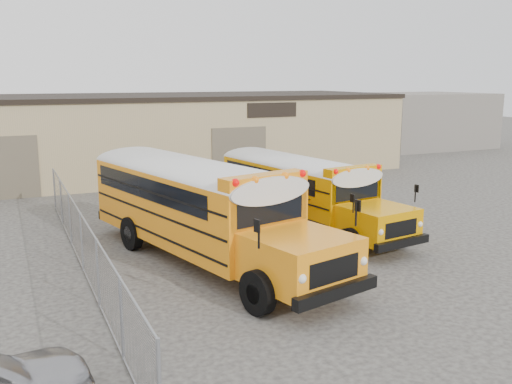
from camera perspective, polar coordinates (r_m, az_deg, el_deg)
name	(u,v)px	position (r m, az deg, el deg)	size (l,w,h in m)	color
ground	(308,274)	(17.03, 5.22, -8.17)	(120.00, 120.00, 0.00)	#322F2E
warehouse	(146,133)	(35.02, -10.95, 5.77)	(30.20, 10.20, 4.67)	tan
chainlink_fence	(82,242)	(17.73, -17.01, -4.78)	(0.07, 18.07, 1.81)	gray
distant_building_right	(420,120)	(49.72, 16.07, 6.94)	(10.00, 8.00, 4.40)	gray
school_bus_left	(111,174)	(23.72, -14.30, 1.75)	(5.23, 11.29, 3.21)	orange
school_bus_right	(228,167)	(26.56, -2.79, 2.51)	(3.72, 9.62, 2.75)	#E39200
tarp_bundle	(269,246)	(17.02, 1.27, -5.47)	(1.12, 1.08, 1.47)	black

